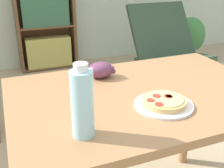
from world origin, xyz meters
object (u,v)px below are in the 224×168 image
(grape_bunch, at_px, (101,70))
(bookshelf, at_px, (44,8))
(pizza_on_plate, at_px, (164,103))
(lounge_chair_far, at_px, (167,62))
(drink_bottle, at_px, (82,103))
(potted_plant_floor, at_px, (190,39))

(grape_bunch, height_order, bookshelf, bookshelf)
(pizza_on_plate, bearing_deg, grape_bunch, 109.14)
(pizza_on_plate, distance_m, lounge_chair_far, 2.04)
(drink_bottle, distance_m, potted_plant_floor, 3.16)
(bookshelf, bearing_deg, grape_bunch, -92.61)
(grape_bunch, relative_size, drink_bottle, 0.54)
(lounge_chair_far, relative_size, bookshelf, 0.54)
(pizza_on_plate, distance_m, drink_bottle, 0.37)
(grape_bunch, bearing_deg, drink_bottle, -115.86)
(lounge_chair_far, relative_size, potted_plant_floor, 1.38)
(potted_plant_floor, bearing_deg, drink_bottle, -132.90)
(drink_bottle, height_order, potted_plant_floor, drink_bottle)
(grape_bunch, distance_m, drink_bottle, 0.51)
(drink_bottle, relative_size, lounge_chair_far, 0.28)
(bookshelf, bearing_deg, potted_plant_floor, -17.28)
(bookshelf, bearing_deg, lounge_chair_far, -45.13)
(bookshelf, relative_size, potted_plant_floor, 2.55)
(lounge_chair_far, bearing_deg, pizza_on_plate, -122.45)
(lounge_chair_far, height_order, bookshelf, bookshelf)
(pizza_on_plate, bearing_deg, potted_plant_floor, 51.22)
(grape_bunch, xyz_separation_m, potted_plant_floor, (1.90, 1.83, -0.46))
(pizza_on_plate, bearing_deg, bookshelf, 90.44)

